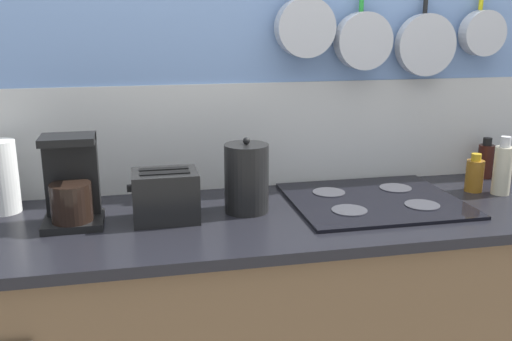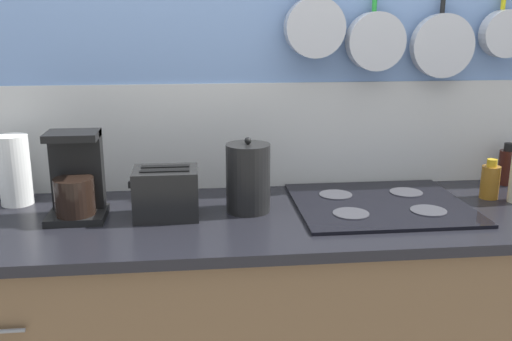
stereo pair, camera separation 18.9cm
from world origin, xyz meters
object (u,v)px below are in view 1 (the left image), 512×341
Objects in this scene: toaster at (165,196)px; bottle_olive_oil at (486,160)px; paper_towel_roll at (1,177)px; coffee_maker at (72,188)px; bottle_vinegar at (474,175)px; kettle at (247,178)px; bottle_dish_soap at (503,169)px.

toaster is 1.36m from bottle_olive_oil.
paper_towel_roll is 0.30m from coffee_maker.
bottle_olive_oil is (0.16, 0.17, 0.01)m from bottle_vinegar.
bottle_olive_oil is at bearing 11.46° from kettle.
kettle is at bearing 6.66° from toaster.
paper_towel_roll is 1.73m from bottle_vinegar.
paper_towel_roll is 1.13× the size of bottle_dish_soap.
paper_towel_roll is 1.81m from bottle_dish_soap.
paper_towel_roll is 1.10× the size of toaster.
toaster is at bearing -176.18° from bottle_vinegar.
kettle is (0.57, 0.00, -0.00)m from coffee_maker.
coffee_maker is 1.48m from bottle_vinegar.
bottle_olive_oil is (1.64, 0.22, -0.05)m from coffee_maker.
bottle_vinegar is at bearing -133.06° from bottle_olive_oil.
bottle_vinegar is at bearing 3.82° from toaster.
paper_towel_roll is 0.84m from kettle.
coffee_maker reaches higher than bottle_dish_soap.
coffee_maker is 1.27× the size of toaster.
toaster reaches higher than bottle_olive_oil.
bottle_vinegar is 0.23m from bottle_olive_oil.
coffee_maker reaches higher than bottle_vinegar.
coffee_maker is at bearing -178.16° from bottle_vinegar.
bottle_vinegar is (0.90, 0.05, -0.05)m from kettle.
coffee_maker is 1.31× the size of bottle_dish_soap.
coffee_maker is at bearing -179.89° from kettle.
kettle reaches higher than paper_towel_roll.
paper_towel_roll reaches higher than bottle_vinegar.
paper_towel_roll reaches higher than bottle_dish_soap.
kettle is 1.75× the size of bottle_vinegar.
bottle_dish_soap is at bearing -5.48° from paper_towel_roll.
bottle_dish_soap is (0.98, -0.01, -0.02)m from kettle.
toaster is 0.28m from kettle.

